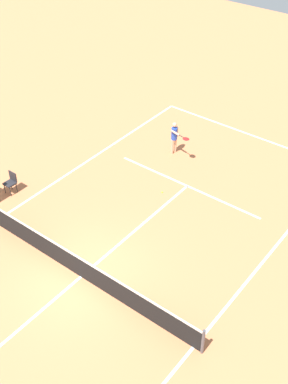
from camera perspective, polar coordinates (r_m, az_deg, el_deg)
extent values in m
plane|color=#D37A4C|center=(18.18, -7.11, -9.46)|extent=(60.00, 60.00, 0.00)
cube|color=white|center=(26.05, 11.68, 6.45)|extent=(9.48, 0.10, 0.01)
cube|color=white|center=(16.29, 5.61, -17.04)|extent=(0.10, 24.31, 0.01)
cube|color=white|center=(22.03, 4.91, 0.69)|extent=(7.11, 0.10, 0.01)
cube|color=white|center=(18.17, -7.11, -9.45)|extent=(0.10, 13.37, 0.01)
cylinder|color=#4C4C51|center=(15.77, 6.68, -16.45)|extent=(0.10, 0.10, 1.07)
cube|color=black|center=(17.85, -7.22, -8.47)|extent=(10.08, 0.03, 0.91)
cube|color=white|center=(17.51, -7.34, -7.39)|extent=(10.08, 0.04, 0.06)
cylinder|color=#D8A884|center=(23.98, 3.55, 5.30)|extent=(0.12, 0.12, 0.76)
cylinder|color=#D8A884|center=(23.86, 3.20, 5.14)|extent=(0.12, 0.12, 0.76)
cylinder|color=#2647B7|center=(23.56, 3.44, 6.61)|extent=(0.28, 0.28, 0.60)
sphere|color=#D8A884|center=(23.32, 3.48, 7.60)|extent=(0.22, 0.22, 0.22)
cylinder|color=#D8A884|center=(23.65, 3.77, 6.83)|extent=(0.09, 0.09, 0.53)
cylinder|color=#D8A884|center=(23.17, 3.57, 6.68)|extent=(0.54, 0.20, 0.09)
cylinder|color=black|center=(22.93, 4.25, 6.29)|extent=(0.26, 0.09, 0.04)
ellipsoid|color=red|center=(22.75, 4.76, 5.99)|extent=(0.37, 0.34, 0.04)
sphere|color=#CCE033|center=(21.56, 2.05, -0.02)|extent=(0.07, 0.07, 0.07)
cylinder|color=#262626|center=(21.99, -14.87, 0.02)|extent=(0.04, 0.04, 0.45)
cylinder|color=#262626|center=(22.23, -15.45, 0.36)|extent=(0.04, 0.04, 0.45)
cylinder|color=#262626|center=(22.15, -14.19, 0.46)|extent=(0.04, 0.04, 0.45)
cylinder|color=#262626|center=(22.39, -14.77, 0.80)|extent=(0.04, 0.04, 0.45)
cube|color=#232328|center=(22.04, -14.93, 0.94)|extent=(0.44, 0.44, 0.06)
cube|color=#232328|center=(22.00, -14.60, 1.73)|extent=(0.44, 0.04, 0.44)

